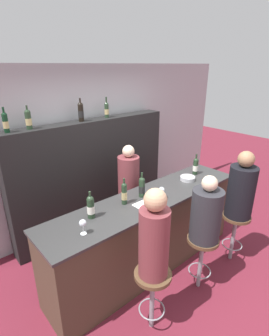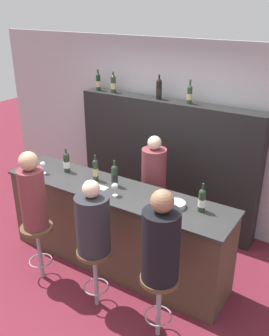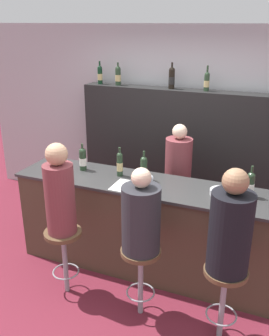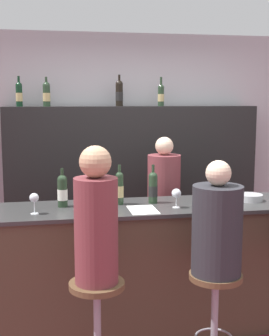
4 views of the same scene
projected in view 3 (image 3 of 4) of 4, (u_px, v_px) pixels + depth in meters
ground_plane at (134, 283)px, 4.02m from camera, size 16.00×16.00×0.00m
wall_back at (185, 125)px, 5.10m from camera, size 6.40×0.05×2.60m
bar_counter at (145, 227)px, 4.09m from camera, size 2.85×0.65×1.05m
back_bar_cabinet at (179, 157)px, 5.04m from camera, size 2.67×0.28×1.82m
wine_bottle_counter_0 at (83, 159)px, 4.21m from camera, size 0.08×0.08×0.31m
wine_bottle_counter_1 at (120, 164)px, 4.04m from camera, size 0.07×0.07×0.33m
wine_bottle_counter_2 at (144, 168)px, 3.94m from camera, size 0.08×0.08×0.32m
wine_bottle_counter_3 at (250, 184)px, 3.55m from camera, size 0.08×0.08×0.32m
wine_bottle_backbar_0 at (100, 75)px, 5.08m from camera, size 0.07×0.07×0.30m
wine_bottle_backbar_1 at (118, 76)px, 4.98m from camera, size 0.08×0.08×0.30m
wine_bottle_backbar_2 at (172, 78)px, 4.71m from camera, size 0.08×0.08×0.33m
wine_bottle_backbar_3 at (207, 81)px, 4.56m from camera, size 0.07×0.07×0.31m
wine_glass_0 at (57, 163)px, 4.12m from camera, size 0.07×0.07×0.16m
wine_glass_1 at (150, 179)px, 3.73m from camera, size 0.08×0.08×0.15m
metal_bowl at (221, 192)px, 3.63m from camera, size 0.21×0.21×0.05m
tasting_menu at (123, 186)px, 3.84m from camera, size 0.21×0.30×0.00m
bar_stool_left at (64, 245)px, 3.71m from camera, size 0.37×0.37×0.71m
guest_seated_left at (60, 193)px, 3.51m from camera, size 0.28×0.28×0.90m
bar_stool_middle at (141, 264)px, 3.42m from camera, size 0.37×0.37×0.71m
guest_seated_middle at (141, 217)px, 3.24m from camera, size 0.34×0.34×0.79m
bar_stool_right at (224, 285)px, 3.15m from camera, size 0.37×0.37×0.71m
guest_seated_right at (230, 229)px, 2.95m from camera, size 0.34×0.34×0.90m
bartender at (177, 192)px, 4.48m from camera, size 0.31×0.31×1.55m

